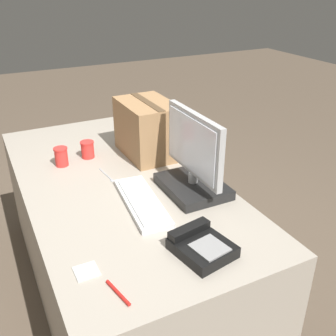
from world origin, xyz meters
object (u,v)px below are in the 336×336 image
Objects in this scene: spoon at (108,177)px; sticky_note_pad at (86,271)px; cardboard_box at (148,129)px; monitor at (193,165)px; paper_cup_right at (61,157)px; pen_marker at (118,293)px; keyboard at (142,202)px; desk_phone at (201,246)px; paper_cup_left at (88,149)px.

spoon is 2.11× the size of sticky_note_pad.
cardboard_box is 1.02m from sticky_note_pad.
monitor is 0.48m from cardboard_box.
pen_marker is at bearing -3.29° from paper_cup_right.
monitor is 0.95× the size of keyboard.
pen_marker is at bearing -90.02° from desk_phone.
monitor is 0.29m from keyboard.
pen_marker is (0.06, -0.35, -0.02)m from desk_phone.
desk_phone reaches higher than pen_marker.
desk_phone is 2.94× the size of sticky_note_pad.
desk_phone is at bearing 2.83° from spoon.
paper_cup_right is at bearing -173.62° from desk_phone.
keyboard is at bearing 136.68° from pen_marker.
monitor reaches higher than cardboard_box.
paper_cup_right is 0.77× the size of pen_marker.
monitor reaches higher than paper_cup_right.
cardboard_box reaches higher than keyboard.
desk_phone reaches higher than sticky_note_pad.
sticky_note_pad is at bearing -36.37° from cardboard_box.
pen_marker is (0.47, -0.28, -0.01)m from keyboard.
spoon is at bearing -134.73° from monitor.
keyboard is 1.21× the size of cardboard_box.
paper_cup_left is at bearing 177.35° from desk_phone.
sticky_note_pad is (0.33, -0.61, -0.13)m from monitor.
monitor is 1.86× the size of desk_phone.
spoon is at bearing 151.27° from pen_marker.
paper_cup_left is 0.95m from sticky_note_pad.
keyboard is (0.01, -0.26, -0.12)m from monitor.
paper_cup_left reaches higher than keyboard.
pen_marker is at bearing -22.81° from spoon.
paper_cup_left is at bearing 163.26° from sticky_note_pad.
paper_cup_right is 0.49m from cardboard_box.
sticky_note_pad is (0.91, -0.27, -0.05)m from paper_cup_left.
desk_phone is (0.41, -0.20, -0.11)m from monitor.
cardboard_box is at bearing 82.16° from paper_cup_right.
paper_cup_right reaches higher than paper_cup_left.
cardboard_box is (0.10, 0.32, 0.10)m from paper_cup_left.
paper_cup_right reaches higher than sticky_note_pad.
monitor is 4.33× the size of paper_cup_right.
paper_cup_right is at bearing -149.50° from spoon.
pen_marker is (1.02, -0.06, -0.05)m from paper_cup_right.
paper_cup_right is (-0.55, -0.23, 0.04)m from keyboard.
monitor is 3.33× the size of pen_marker.
cardboard_box is (-0.17, 0.30, 0.15)m from spoon.
monitor is at bearing 118.27° from sticky_note_pad.
paper_cup_right is (0.04, -0.15, 0.00)m from paper_cup_left.
paper_cup_left is 0.72× the size of pen_marker.
paper_cup_left reaches higher than desk_phone.
cardboard_box reaches higher than sticky_note_pad.
keyboard is 5.74× the size of sticky_note_pad.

